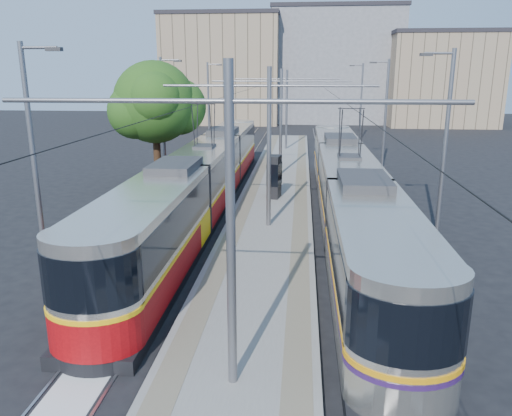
# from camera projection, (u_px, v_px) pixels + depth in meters

# --- Properties ---
(ground) EXTENTS (160.00, 160.00, 0.00)m
(ground) POSITION_uv_depth(u_px,v_px,m) (251.00, 311.00, 15.20)
(ground) COLOR black
(ground) RESTS_ON ground
(platform) EXTENTS (4.00, 50.00, 0.30)m
(platform) POSITION_uv_depth(u_px,v_px,m) (278.00, 186.00, 31.50)
(platform) COLOR gray
(platform) RESTS_ON ground
(tactile_strip_left) EXTENTS (0.70, 50.00, 0.01)m
(tactile_strip_left) POSITION_uv_depth(u_px,v_px,m) (255.00, 183.00, 31.59)
(tactile_strip_left) COLOR gray
(tactile_strip_left) RESTS_ON platform
(tactile_strip_right) EXTENTS (0.70, 50.00, 0.01)m
(tactile_strip_right) POSITION_uv_depth(u_px,v_px,m) (301.00, 184.00, 31.33)
(tactile_strip_right) COLOR gray
(tactile_strip_right) RESTS_ON platform
(rails) EXTENTS (8.71, 70.00, 0.03)m
(rails) POSITION_uv_depth(u_px,v_px,m) (278.00, 188.00, 31.53)
(rails) COLOR gray
(rails) RESTS_ON ground
(track_arrow) EXTENTS (1.20, 5.00, 0.01)m
(track_arrow) POSITION_uv_depth(u_px,v_px,m) (98.00, 360.00, 12.63)
(track_arrow) COLOR silver
(track_arrow) RESTS_ON ground
(tram_left) EXTENTS (2.43, 31.10, 5.50)m
(tram_left) POSITION_uv_depth(u_px,v_px,m) (205.00, 177.00, 26.33)
(tram_left) COLOR black
(tram_left) RESTS_ON ground
(tram_right) EXTENTS (2.43, 28.88, 5.50)m
(tram_right) POSITION_uv_depth(u_px,v_px,m) (348.00, 188.00, 23.10)
(tram_right) COLOR black
(tram_right) RESTS_ON ground
(catenary) EXTENTS (9.20, 70.00, 7.00)m
(catenary) POSITION_uv_depth(u_px,v_px,m) (276.00, 120.00, 27.62)
(catenary) COLOR slate
(catenary) RESTS_ON platform
(street_lamps) EXTENTS (15.18, 38.22, 8.00)m
(street_lamps) POSITION_uv_depth(u_px,v_px,m) (281.00, 116.00, 34.29)
(street_lamps) COLOR slate
(street_lamps) RESTS_ON ground
(shelter) EXTENTS (0.82, 1.16, 2.36)m
(shelter) POSITION_uv_depth(u_px,v_px,m) (274.00, 176.00, 27.56)
(shelter) COLOR black
(shelter) RESTS_ON platform
(tree) EXTENTS (5.35, 4.94, 7.77)m
(tree) POSITION_uv_depth(u_px,v_px,m) (161.00, 104.00, 29.78)
(tree) COLOR #382314
(tree) RESTS_ON ground
(building_left) EXTENTS (16.32, 12.24, 14.95)m
(building_left) POSITION_uv_depth(u_px,v_px,m) (224.00, 70.00, 71.78)
(building_left) COLOR gray
(building_left) RESTS_ON ground
(building_centre) EXTENTS (18.36, 14.28, 16.06)m
(building_centre) POSITION_uv_depth(u_px,v_px,m) (334.00, 66.00, 74.07)
(building_centre) COLOR gray
(building_centre) RESTS_ON ground
(building_right) EXTENTS (14.28, 10.20, 12.37)m
(building_right) POSITION_uv_depth(u_px,v_px,m) (441.00, 79.00, 67.56)
(building_right) COLOR gray
(building_right) RESTS_ON ground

